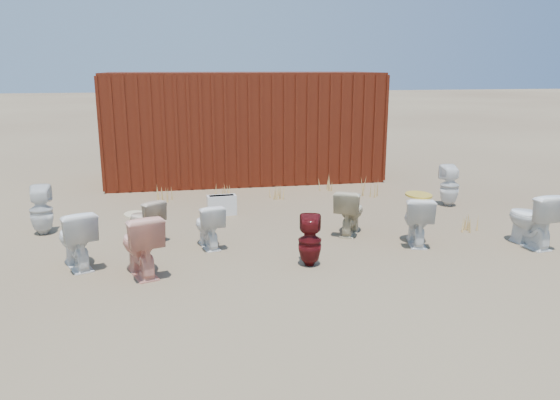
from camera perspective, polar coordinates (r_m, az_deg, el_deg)
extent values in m
plane|color=brown|center=(7.89, 0.81, -4.91)|extent=(100.00, 100.00, 0.00)
cube|color=#47100B|center=(12.68, -3.91, 7.75)|extent=(6.00, 2.40, 2.40)
imported|color=white|center=(7.48, -20.55, -3.79)|extent=(0.69, 0.86, 0.77)
imported|color=#F6A58E|center=(6.97, -14.37, -4.48)|extent=(0.66, 0.87, 0.79)
imported|color=white|center=(7.86, -7.52, -2.64)|extent=(0.49, 0.69, 0.64)
imported|color=#550E10|center=(7.08, 3.14, -4.28)|extent=(0.37, 0.38, 0.67)
imported|color=white|center=(8.62, 24.79, -1.80)|extent=(0.53, 0.83, 0.80)
imported|color=white|center=(9.14, -23.68, -0.99)|extent=(0.37, 0.38, 0.76)
imported|color=#C4AC8F|center=(8.30, -13.88, -2.04)|extent=(0.66, 0.72, 0.64)
imported|color=#C1B38D|center=(8.48, 7.30, -1.18)|extent=(0.69, 0.80, 0.71)
imported|color=white|center=(8.16, 14.14, -2.03)|extent=(0.58, 0.79, 0.72)
imported|color=white|center=(10.56, 17.29, 1.43)|extent=(0.37, 0.38, 0.76)
ellipsoid|color=gold|center=(8.07, 14.29, 0.52)|extent=(0.37, 0.46, 0.02)
cube|color=silver|center=(9.56, -6.11, -0.54)|extent=(0.51, 0.24, 0.35)
ellipsoid|color=beige|center=(9.86, -14.89, -1.46)|extent=(0.49, 0.57, 0.02)
ellipsoid|color=beige|center=(9.76, -7.03, -1.26)|extent=(0.44, 0.53, 0.02)
cone|color=tan|center=(10.68, -12.18, 0.73)|extent=(0.36, 0.36, 0.34)
cone|color=tan|center=(10.74, -0.21, 0.96)|extent=(0.32, 0.32, 0.29)
cone|color=tan|center=(10.94, 9.40, 1.21)|extent=(0.36, 0.36, 0.36)
cone|color=tan|center=(11.11, -6.14, 1.22)|extent=(0.30, 0.30, 0.25)
cone|color=tan|center=(11.48, 4.86, 1.82)|extent=(0.34, 0.34, 0.31)
cone|color=tan|center=(9.10, 19.20, -2.25)|extent=(0.28, 0.28, 0.27)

